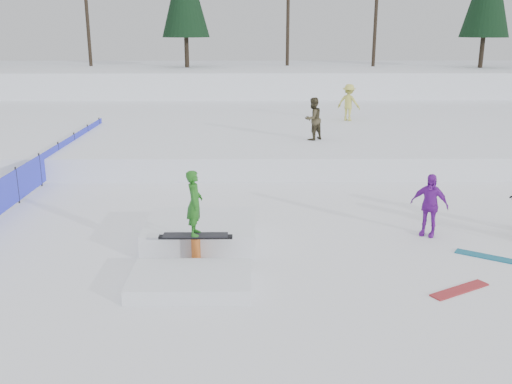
{
  "coord_description": "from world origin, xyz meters",
  "views": [
    {
      "loc": [
        0.38,
        -11.5,
        4.99
      ],
      "look_at": [
        0.5,
        2.0,
        1.1
      ],
      "focal_mm": 40.0,
      "sensor_mm": 36.0,
      "label": 1
    }
  ],
  "objects_px": {
    "walker_olive": "(313,119)",
    "jib_rail_feature": "(198,241)",
    "walker_ygreen": "(349,102)",
    "safety_fence": "(40,170)",
    "spectator_purple": "(429,205)"
  },
  "relations": [
    {
      "from": "walker_ygreen",
      "to": "walker_olive",
      "type": "bearing_deg",
      "value": 96.68
    },
    {
      "from": "spectator_purple",
      "to": "jib_rail_feature",
      "type": "height_order",
      "value": "jib_rail_feature"
    },
    {
      "from": "walker_ygreen",
      "to": "spectator_purple",
      "type": "distance_m",
      "value": 13.36
    },
    {
      "from": "walker_olive",
      "to": "jib_rail_feature",
      "type": "xyz_separation_m",
      "value": [
        -3.6,
        -9.7,
        -1.32
      ]
    },
    {
      "from": "safety_fence",
      "to": "spectator_purple",
      "type": "bearing_deg",
      "value": -22.69
    },
    {
      "from": "jib_rail_feature",
      "to": "spectator_purple",
      "type": "bearing_deg",
      "value": 11.94
    },
    {
      "from": "walker_olive",
      "to": "spectator_purple",
      "type": "distance_m",
      "value": 8.79
    },
    {
      "from": "walker_ygreen",
      "to": "safety_fence",
      "type": "bearing_deg",
      "value": 67.99
    },
    {
      "from": "walker_olive",
      "to": "walker_ygreen",
      "type": "height_order",
      "value": "walker_ygreen"
    },
    {
      "from": "walker_olive",
      "to": "jib_rail_feature",
      "type": "bearing_deg",
      "value": 29.1
    },
    {
      "from": "safety_fence",
      "to": "jib_rail_feature",
      "type": "height_order",
      "value": "jib_rail_feature"
    },
    {
      "from": "walker_olive",
      "to": "jib_rail_feature",
      "type": "distance_m",
      "value": 10.43
    },
    {
      "from": "safety_fence",
      "to": "walker_olive",
      "type": "distance_m",
      "value": 10.08
    },
    {
      "from": "walker_olive",
      "to": "jib_rail_feature",
      "type": "relative_size",
      "value": 0.37
    },
    {
      "from": "safety_fence",
      "to": "spectator_purple",
      "type": "distance_m",
      "value": 12.23
    }
  ]
}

